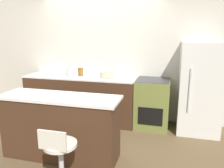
% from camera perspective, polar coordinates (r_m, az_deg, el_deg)
% --- Properties ---
extents(ground_plane, '(14.00, 14.00, 0.00)m').
position_cam_1_polar(ground_plane, '(4.41, -5.41, -11.10)').
color(ground_plane, brown).
extents(wall_back, '(8.00, 0.06, 2.60)m').
position_cam_1_polar(wall_back, '(4.72, -2.79, 6.96)').
color(wall_back, beige).
rests_on(wall_back, ground_plane).
extents(back_counter, '(2.31, 0.65, 0.95)m').
position_cam_1_polar(back_counter, '(4.67, -8.08, -3.62)').
color(back_counter, '#422819').
rests_on(back_counter, ground_plane).
extents(kitchen_island, '(1.75, 0.55, 0.94)m').
position_cam_1_polar(kitchen_island, '(3.33, -13.27, -10.80)').
color(kitchen_island, '#422819').
rests_on(kitchen_island, ground_plane).
extents(oven_range, '(0.64, 0.67, 0.95)m').
position_cam_1_polar(oven_range, '(4.33, 10.41, -5.02)').
color(oven_range, olive).
rests_on(oven_range, ground_plane).
extents(refrigerator, '(0.73, 0.68, 1.66)m').
position_cam_1_polar(refrigerator, '(4.26, 21.91, -1.09)').
color(refrigerator, silver).
rests_on(refrigerator, ground_plane).
extents(stool_chair, '(0.39, 0.39, 0.80)m').
position_cam_1_polar(stool_chair, '(2.73, -13.44, -18.14)').
color(stool_chair, '#B7B7BC').
rests_on(stool_chair, ground_plane).
extents(kettle, '(0.18, 0.18, 0.22)m').
position_cam_1_polar(kettle, '(4.67, -10.77, 3.42)').
color(kettle, silver).
rests_on(kettle, back_counter).
extents(mixing_bowl, '(0.29, 0.29, 0.11)m').
position_cam_1_polar(mixing_bowl, '(4.39, -1.34, 2.58)').
color(mixing_bowl, '#C1B28E').
rests_on(mixing_bowl, back_counter).
extents(canister_jar, '(0.11, 0.11, 0.16)m').
position_cam_1_polar(canister_jar, '(4.58, -8.21, 3.19)').
color(canister_jar, brown).
rests_on(canister_jar, back_counter).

